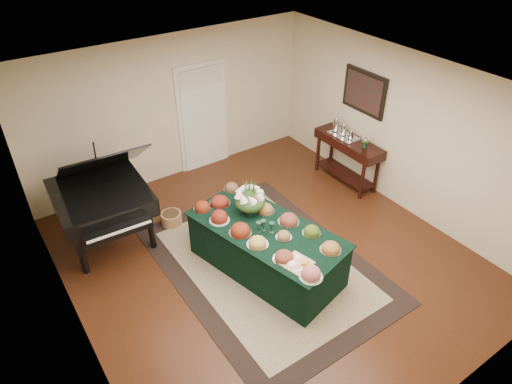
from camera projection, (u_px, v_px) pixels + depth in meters
ground at (267, 257)px, 7.03m from camera, size 6.00×6.00×0.00m
area_rug at (265, 264)px, 6.89m from camera, size 2.65×3.71×0.01m
kitchen_doorway at (203, 118)px, 8.75m from camera, size 1.05×0.07×2.10m
buffet_table at (266, 249)px, 6.61m from camera, size 1.58×2.47×0.76m
food_platters at (260, 224)px, 6.40m from camera, size 1.24×2.46×0.13m
cutting_board at (296, 261)px, 5.80m from camera, size 0.41×0.41×0.10m
green_goblets at (265, 227)px, 6.29m from camera, size 0.22×0.19×0.18m
floral_centerpiece at (250, 198)px, 6.55m from camera, size 0.45×0.45×0.45m
grand_piano at (101, 196)px, 6.92m from camera, size 1.54×1.70×1.68m
wicker_basket at (171, 219)px, 7.65m from camera, size 0.34×0.34×0.21m
mahogany_sideboard at (348, 149)px, 8.43m from camera, size 0.45×1.41×0.90m
tea_service at (343, 130)px, 8.37m from camera, size 0.34×0.58×0.30m
pink_bouquet at (366, 141)px, 7.98m from camera, size 0.16×0.16×0.20m
wall_painting at (364, 92)px, 7.93m from camera, size 0.05×0.95×0.75m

